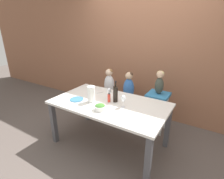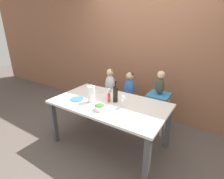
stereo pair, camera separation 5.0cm
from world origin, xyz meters
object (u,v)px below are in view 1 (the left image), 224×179
object	(u,v)px
paper_towel_roll	(91,94)
chair_far_left	(109,98)
chair_right_highchair	(158,102)
dinner_plate_back_left	(98,91)
wine_bottle	(115,94)
wine_glass_far	(109,91)
salad_bowl_large	(100,107)
person_baby_right	(160,81)
wine_glass_near	(123,99)
person_child_left	(109,82)
person_child_center	(129,86)
chair_far_center	(128,103)
dinner_plate_front_left	(77,99)

from	to	relation	value
paper_towel_roll	chair_far_left	bearing A→B (deg)	106.08
chair_right_highchair	dinner_plate_back_left	world-z (taller)	dinner_plate_back_left
wine_bottle	wine_glass_far	distance (m)	0.14
wine_bottle	chair_right_highchair	bearing A→B (deg)	58.12
salad_bowl_large	person_baby_right	bearing A→B (deg)	65.35
person_baby_right	wine_glass_near	size ratio (longest dim) A/B	2.21
dinner_plate_back_left	person_baby_right	bearing A→B (deg)	28.74
person_child_left	person_child_center	bearing A→B (deg)	0.00
chair_far_center	person_child_center	xyz separation A→B (m)	(0.00, 0.00, 0.33)
person_child_left	wine_glass_near	bearing A→B (deg)	-47.19
wine_glass_near	dinner_plate_back_left	distance (m)	0.73
person_child_center	person_baby_right	size ratio (longest dim) A/B	1.34
person_child_center	wine_glass_near	distance (m)	0.86
wine_glass_far	salad_bowl_large	world-z (taller)	wine_glass_far
person_child_left	wine_bottle	bearing A→B (deg)	-51.49
chair_far_left	dinner_plate_back_left	world-z (taller)	dinner_plate_back_left
wine_bottle	wine_glass_near	size ratio (longest dim) A/B	1.80
chair_far_center	person_baby_right	world-z (taller)	person_baby_right
wine_glass_far	dinner_plate_back_left	distance (m)	0.40
person_child_left	paper_towel_roll	size ratio (longest dim) A/B	2.21
chair_right_highchair	chair_far_center	bearing A→B (deg)	-180.00
wine_glass_far	chair_far_left	bearing A→B (deg)	122.47
chair_right_highchair	wine_glass_near	bearing A→B (deg)	-107.40
person_child_left	salad_bowl_large	xyz separation A→B (m)	(0.51, -1.03, 0.04)
wine_glass_far	dinner_plate_back_left	size ratio (longest dim) A/B	0.88
chair_far_center	dinner_plate_front_left	xyz separation A→B (m)	(-0.41, -0.94, 0.34)
chair_far_center	wine_glass_far	world-z (taller)	wine_glass_far
person_child_left	wine_bottle	xyz separation A→B (m)	(0.55, -0.69, 0.12)
person_baby_right	paper_towel_roll	bearing A→B (deg)	-129.63
chair_far_center	wine_glass_far	size ratio (longest dim) A/B	2.60
person_baby_right	salad_bowl_large	xyz separation A→B (m)	(-0.47, -1.03, -0.15)
paper_towel_roll	dinner_plate_back_left	bearing A→B (deg)	114.16
wine_glass_near	wine_glass_far	world-z (taller)	same
person_baby_right	salad_bowl_large	size ratio (longest dim) A/B	2.48
wine_glass_near	dinner_plate_front_left	xyz separation A→B (m)	(-0.72, -0.15, -0.12)
dinner_plate_back_left	chair_far_left	bearing A→B (deg)	99.26
wine_bottle	chair_far_center	bearing A→B (deg)	100.41
chair_far_left	person_baby_right	xyz separation A→B (m)	(0.98, 0.00, 0.52)
person_child_left	person_child_center	world-z (taller)	same
paper_towel_roll	dinner_plate_back_left	distance (m)	0.44
chair_far_center	dinner_plate_back_left	size ratio (longest dim) A/B	2.29
paper_towel_roll	wine_glass_near	distance (m)	0.49
paper_towel_roll	dinner_plate_front_left	size ratio (longest dim) A/B	1.18
chair_far_left	paper_towel_roll	distance (m)	1.02
chair_far_left	person_child_center	size ratio (longest dim) A/B	0.88
chair_right_highchair	salad_bowl_large	distance (m)	1.15
wine_glass_far	dinner_plate_front_left	bearing A→B (deg)	-144.85
chair_far_center	person_baby_right	bearing A→B (deg)	0.11
chair_far_center	person_baby_right	distance (m)	0.76
chair_right_highchair	wine_bottle	world-z (taller)	wine_bottle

